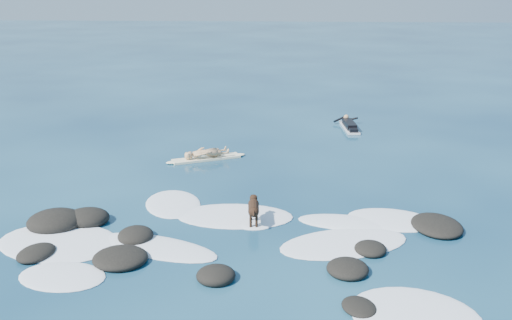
{
  "coord_description": "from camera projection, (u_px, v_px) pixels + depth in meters",
  "views": [
    {
      "loc": [
        -0.18,
        -12.99,
        6.29
      ],
      "look_at": [
        -1.34,
        4.0,
        0.9
      ],
      "focal_mm": 40.0,
      "sensor_mm": 36.0,
      "label": 1
    }
  ],
  "objects": [
    {
      "name": "ground",
      "position": [
        298.0,
        243.0,
        14.24
      ],
      "size": [
        160.0,
        160.0,
        0.0
      ],
      "primitive_type": "plane",
      "color": "#0A2642",
      "rests_on": "ground"
    },
    {
      "name": "reef_rocks",
      "position": [
        287.0,
        267.0,
        12.86
      ],
      "size": [
        14.12,
        7.7,
        0.58
      ],
      "color": "black",
      "rests_on": "ground"
    },
    {
      "name": "breaking_foam",
      "position": [
        280.0,
        251.0,
        13.82
      ],
      "size": [
        15.19,
        8.59,
        0.12
      ],
      "color": "white",
      "rests_on": "ground"
    },
    {
      "name": "standing_surfer_rig",
      "position": [
        206.0,
        142.0,
        20.68
      ],
      "size": [
        2.84,
        1.54,
        1.71
      ],
      "rotation": [
        0.0,
        0.0,
        0.44
      ],
      "color": "#FAF3C8",
      "rests_on": "ground"
    },
    {
      "name": "paddling_surfer_rig",
      "position": [
        349.0,
        125.0,
        25.22
      ],
      "size": [
        1.14,
        2.57,
        0.44
      ],
      "rotation": [
        0.0,
        0.0,
        1.67
      ],
      "color": "silver",
      "rests_on": "ground"
    },
    {
      "name": "dog",
      "position": [
        254.0,
        207.0,
        15.2
      ],
      "size": [
        0.35,
        1.18,
        0.74
      ],
      "rotation": [
        0.0,
        0.0,
        1.65
      ],
      "color": "black",
      "rests_on": "ground"
    }
  ]
}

